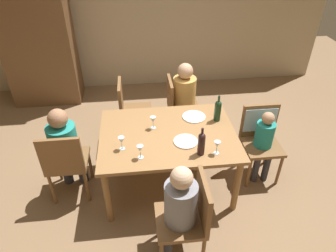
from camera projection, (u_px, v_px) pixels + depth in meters
ground_plane at (168, 181)px, 3.76m from camera, size 10.00×10.00×0.00m
rear_room_partition at (150, 12)px, 5.23m from camera, size 6.40×0.12×2.70m
armoire_cabinet at (37, 39)px, 4.84m from camera, size 1.18×0.62×2.18m
dining_table at (168, 139)px, 3.38m from camera, size 1.51×1.14×0.75m
chair_far_right at (178, 105)px, 4.25m from camera, size 0.44×0.44×0.92m
chair_near at (190, 214)px, 2.69m from camera, size 0.44×0.44×0.92m
chair_left_end at (66, 161)px, 3.28m from camera, size 0.44×0.44×0.92m
chair_right_end at (260, 131)px, 3.63m from camera, size 0.44×0.46×0.92m
chair_far_left at (130, 108)px, 4.18m from camera, size 0.44×0.44×0.92m
person_woman_host at (186, 96)px, 4.18m from camera, size 0.36×0.31×1.15m
person_man_bearded at (178, 208)px, 2.62m from camera, size 0.33×0.29×1.09m
person_man_guest at (65, 146)px, 3.30m from camera, size 0.31×0.35×1.14m
person_child_small at (264, 141)px, 3.53m from camera, size 0.22×0.25×0.94m
wine_bottle_tall_green at (201, 143)px, 2.97m from camera, size 0.07×0.07×0.31m
wine_bottle_dark_red at (218, 110)px, 3.47m from camera, size 0.08×0.08×0.33m
wine_glass_near_left at (122, 141)px, 3.05m from camera, size 0.07×0.07×0.15m
wine_glass_centre at (153, 120)px, 3.36m from camera, size 0.07×0.07×0.15m
wine_glass_near_right at (140, 149)px, 2.94m from camera, size 0.07×0.07×0.15m
wine_glass_far at (217, 145)px, 2.99m from camera, size 0.07×0.07×0.15m
dinner_plate_host at (186, 141)px, 3.20m from camera, size 0.26×0.26×0.01m
dinner_plate_guest_left at (194, 117)px, 3.59m from camera, size 0.28×0.28×0.01m
handbag at (161, 130)px, 4.47m from camera, size 0.18×0.30×0.22m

